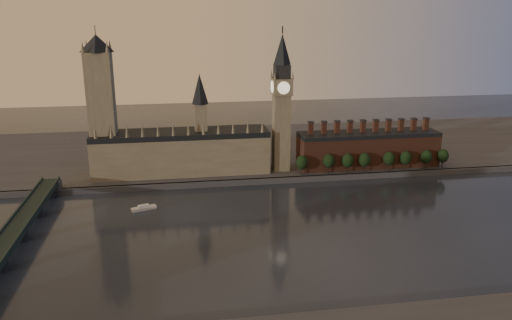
{
  "coord_description": "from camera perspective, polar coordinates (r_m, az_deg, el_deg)",
  "views": [
    {
      "loc": [
        -67.53,
        -249.92,
        118.86
      ],
      "look_at": [
        -18.15,
        55.0,
        28.72
      ],
      "focal_mm": 35.0,
      "sensor_mm": 36.0,
      "label": 1
    }
  ],
  "objects": [
    {
      "name": "embankment_tree_7",
      "position": [
        413.76,
        20.58,
        0.45
      ],
      "size": [
        8.6,
        8.6,
        14.88
      ],
      "color": "black",
      "rests_on": "north_bank"
    },
    {
      "name": "embankment_tree_0",
      "position": [
        371.36,
        5.26,
        -0.29
      ],
      "size": [
        8.6,
        8.6,
        14.88
      ],
      "color": "black",
      "rests_on": "north_bank"
    },
    {
      "name": "river_boat",
      "position": [
        325.33,
        -12.7,
        -5.35
      ],
      "size": [
        16.3,
        9.27,
        3.14
      ],
      "rotation": [
        0.0,
        0.0,
        0.33
      ],
      "color": "silver",
      "rests_on": "ground"
    },
    {
      "name": "embankment_tree_5",
      "position": [
        399.02,
        16.73,
        0.25
      ],
      "size": [
        8.6,
        8.6,
        14.88
      ],
      "color": "black",
      "rests_on": "north_bank"
    },
    {
      "name": "westminster_bridge",
      "position": [
        284.93,
        -26.53,
        -8.58
      ],
      "size": [
        14.0,
        200.0,
        11.55
      ],
      "color": "#1B2A24",
      "rests_on": "ground"
    },
    {
      "name": "palace_of_westminster",
      "position": [
        377.58,
        -8.42,
        1.17
      ],
      "size": [
        130.0,
        30.3,
        74.0
      ],
      "color": "gray",
      "rests_on": "north_bank"
    },
    {
      "name": "ground",
      "position": [
        284.87,
        5.44,
        -8.47
      ],
      "size": [
        900.0,
        900.0,
        0.0
      ],
      "primitive_type": "plane",
      "color": "black",
      "rests_on": "ground"
    },
    {
      "name": "embankment_tree_4",
      "position": [
        393.67,
        14.95,
        0.17
      ],
      "size": [
        8.6,
        8.6,
        14.88
      ],
      "color": "black",
      "rests_on": "north_bank"
    },
    {
      "name": "north_bank",
      "position": [
        448.75,
        -0.22,
        1.17
      ],
      "size": [
        900.0,
        182.0,
        4.0
      ],
      "color": "#45454A",
      "rests_on": "ground"
    },
    {
      "name": "embankment_tree_2",
      "position": [
        381.13,
        10.44,
        -0.06
      ],
      "size": [
        8.6,
        8.6,
        14.88
      ],
      "color": "black",
      "rests_on": "north_bank"
    },
    {
      "name": "victoria_tower",
      "position": [
        373.49,
        -17.26,
        6.33
      ],
      "size": [
        24.0,
        24.0,
        108.0
      ],
      "color": "gray",
      "rests_on": "north_bank"
    },
    {
      "name": "chimney_block",
      "position": [
        401.9,
        12.67,
        1.3
      ],
      "size": [
        110.0,
        25.0,
        37.0
      ],
      "color": "brown",
      "rests_on": "north_bank"
    },
    {
      "name": "embankment_tree_3",
      "position": [
        385.44,
        12.29,
        0.02
      ],
      "size": [
        8.6,
        8.6,
        14.88
      ],
      "color": "black",
      "rests_on": "north_bank"
    },
    {
      "name": "embankment_tree_1",
      "position": [
        377.85,
        8.32,
        -0.1
      ],
      "size": [
        8.6,
        8.6,
        14.88
      ],
      "color": "black",
      "rests_on": "north_bank"
    },
    {
      "name": "embankment_tree_6",
      "position": [
        406.63,
        18.89,
        0.35
      ],
      "size": [
        8.6,
        8.6,
        14.88
      ],
      "color": "black",
      "rests_on": "north_bank"
    },
    {
      "name": "big_ben",
      "position": [
        373.37,
        2.94,
        6.68
      ],
      "size": [
        15.0,
        15.0,
        107.0
      ],
      "color": "gray",
      "rests_on": "north_bank"
    }
  ]
}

